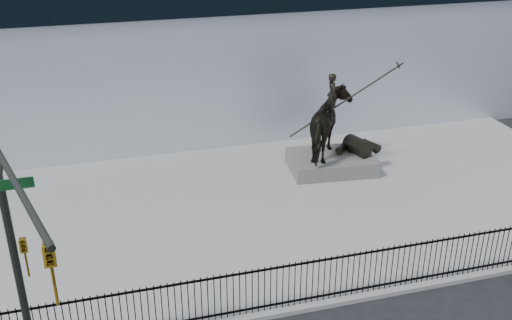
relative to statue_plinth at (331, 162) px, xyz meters
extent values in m
cube|color=#969693|center=(-4.48, -2.45, -0.40)|extent=(30.00, 12.00, 0.15)
cube|color=#B4B9C4|center=(-4.48, 10.55, 4.02)|extent=(44.00, 14.00, 9.00)
cube|color=black|center=(-4.48, -8.20, -0.18)|extent=(22.00, 0.05, 0.05)
cube|color=black|center=(-4.48, -8.20, 1.07)|extent=(22.00, 0.05, 0.05)
cube|color=black|center=(-4.48, -8.20, 0.42)|extent=(22.00, 0.03, 1.50)
cube|color=#595551|center=(0.00, 0.00, 0.00)|extent=(3.71, 2.74, 0.65)
imported|color=black|center=(0.00, 0.00, 1.71)|extent=(2.63, 2.98, 2.77)
imported|color=black|center=(-0.11, 0.01, 2.98)|extent=(0.52, 0.73, 1.87)
cylinder|color=black|center=(0.38, -0.04, 2.69)|extent=(4.44, 0.53, 2.82)
cylinder|color=black|center=(-11.48, -9.25, 3.02)|extent=(0.18, 0.18, 7.00)
cylinder|color=black|center=(-10.88, -11.37, 6.12)|extent=(1.47, 4.84, 0.12)
imported|color=#AA7C12|center=(-10.28, -13.50, 5.49)|extent=(0.18, 0.22, 1.10)
imported|color=#AA7C12|center=(-11.26, -9.25, 3.22)|extent=(0.16, 0.20, 1.00)
cube|color=#0C3F19|center=(-11.12, -10.45, 5.62)|extent=(0.90, 0.03, 0.22)
camera|label=1|loc=(-9.39, -21.35, 10.74)|focal=42.00mm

